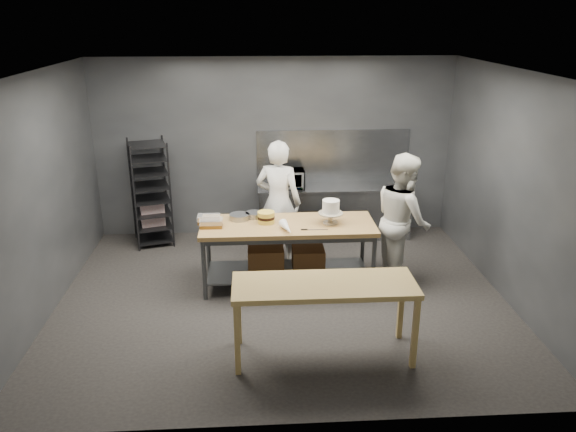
{
  "coord_description": "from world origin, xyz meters",
  "views": [
    {
      "loc": [
        -0.35,
        -6.8,
        3.66
      ],
      "look_at": [
        0.1,
        0.36,
        1.05
      ],
      "focal_mm": 35.0,
      "sensor_mm": 36.0,
      "label": 1
    }
  ],
  "objects_px": {
    "work_table": "(286,246)",
    "layer_cake": "(266,217)",
    "frosted_cake_stand": "(331,209)",
    "speed_rack": "(151,194)",
    "chef_behind": "(278,202)",
    "microwave": "(288,179)",
    "near_counter": "(324,290)",
    "chef_right": "(403,219)"
  },
  "relations": [
    {
      "from": "frosted_cake_stand",
      "to": "layer_cake",
      "type": "height_order",
      "value": "frosted_cake_stand"
    },
    {
      "from": "work_table",
      "to": "chef_behind",
      "type": "bearing_deg",
      "value": 94.91
    },
    {
      "from": "layer_cake",
      "to": "near_counter",
      "type": "bearing_deg",
      "value": -72.46
    },
    {
      "from": "speed_rack",
      "to": "layer_cake",
      "type": "relative_size",
      "value": 7.49
    },
    {
      "from": "frosted_cake_stand",
      "to": "layer_cake",
      "type": "xyz_separation_m",
      "value": [
        -0.88,
        0.08,
        -0.13
      ]
    },
    {
      "from": "chef_right",
      "to": "microwave",
      "type": "distance_m",
      "value": 2.31
    },
    {
      "from": "work_table",
      "to": "speed_rack",
      "type": "bearing_deg",
      "value": 141.78
    },
    {
      "from": "layer_cake",
      "to": "work_table",
      "type": "bearing_deg",
      "value": -8.42
    },
    {
      "from": "work_table",
      "to": "microwave",
      "type": "distance_m",
      "value": 1.82
    },
    {
      "from": "chef_behind",
      "to": "chef_right",
      "type": "height_order",
      "value": "chef_behind"
    },
    {
      "from": "near_counter",
      "to": "speed_rack",
      "type": "bearing_deg",
      "value": 125.0
    },
    {
      "from": "work_table",
      "to": "layer_cake",
      "type": "distance_m",
      "value": 0.51
    },
    {
      "from": "work_table",
      "to": "layer_cake",
      "type": "height_order",
      "value": "layer_cake"
    },
    {
      "from": "frosted_cake_stand",
      "to": "near_counter",
      "type": "bearing_deg",
      "value": -99.7
    },
    {
      "from": "chef_behind",
      "to": "frosted_cake_stand",
      "type": "distance_m",
      "value": 1.1
    },
    {
      "from": "work_table",
      "to": "frosted_cake_stand",
      "type": "bearing_deg",
      "value": -3.72
    },
    {
      "from": "chef_right",
      "to": "layer_cake",
      "type": "distance_m",
      "value": 1.91
    },
    {
      "from": "near_counter",
      "to": "work_table",
      "type": "bearing_deg",
      "value": 99.7
    },
    {
      "from": "work_table",
      "to": "speed_rack",
      "type": "relative_size",
      "value": 1.37
    },
    {
      "from": "frosted_cake_stand",
      "to": "layer_cake",
      "type": "relative_size",
      "value": 1.45
    },
    {
      "from": "chef_right",
      "to": "microwave",
      "type": "height_order",
      "value": "chef_right"
    },
    {
      "from": "frosted_cake_stand",
      "to": "microwave",
      "type": "bearing_deg",
      "value": 104.8
    },
    {
      "from": "speed_rack",
      "to": "frosted_cake_stand",
      "type": "height_order",
      "value": "speed_rack"
    },
    {
      "from": "chef_behind",
      "to": "layer_cake",
      "type": "distance_m",
      "value": 0.79
    },
    {
      "from": "frosted_cake_stand",
      "to": "layer_cake",
      "type": "distance_m",
      "value": 0.9
    },
    {
      "from": "chef_behind",
      "to": "chef_right",
      "type": "xyz_separation_m",
      "value": [
        1.7,
        -0.8,
        -0.02
      ]
    },
    {
      "from": "near_counter",
      "to": "frosted_cake_stand",
      "type": "bearing_deg",
      "value": 80.3
    },
    {
      "from": "work_table",
      "to": "layer_cake",
      "type": "xyz_separation_m",
      "value": [
        -0.27,
        0.04,
        0.43
      ]
    },
    {
      "from": "microwave",
      "to": "layer_cake",
      "type": "height_order",
      "value": "microwave"
    },
    {
      "from": "work_table",
      "to": "near_counter",
      "type": "bearing_deg",
      "value": -80.3
    },
    {
      "from": "speed_rack",
      "to": "frosted_cake_stand",
      "type": "xyz_separation_m",
      "value": [
        2.74,
        -1.71,
        0.28
      ]
    },
    {
      "from": "near_counter",
      "to": "frosted_cake_stand",
      "type": "relative_size",
      "value": 5.88
    },
    {
      "from": "work_table",
      "to": "layer_cake",
      "type": "bearing_deg",
      "value": 171.58
    },
    {
      "from": "work_table",
      "to": "chef_right",
      "type": "height_order",
      "value": "chef_right"
    },
    {
      "from": "frosted_cake_stand",
      "to": "layer_cake",
      "type": "bearing_deg",
      "value": 174.81
    },
    {
      "from": "work_table",
      "to": "near_counter",
      "type": "relative_size",
      "value": 1.2
    },
    {
      "from": "near_counter",
      "to": "chef_behind",
      "type": "height_order",
      "value": "chef_behind"
    },
    {
      "from": "layer_cake",
      "to": "microwave",
      "type": "bearing_deg",
      "value": 76.57
    },
    {
      "from": "microwave",
      "to": "work_table",
      "type": "bearing_deg",
      "value": -94.4
    },
    {
      "from": "chef_behind",
      "to": "frosted_cake_stand",
      "type": "bearing_deg",
      "value": 147.35
    },
    {
      "from": "speed_rack",
      "to": "chef_behind",
      "type": "distance_m",
      "value": 2.24
    },
    {
      "from": "near_counter",
      "to": "speed_rack",
      "type": "xyz_separation_m",
      "value": [
        -2.43,
        3.48,
        0.04
      ]
    }
  ]
}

